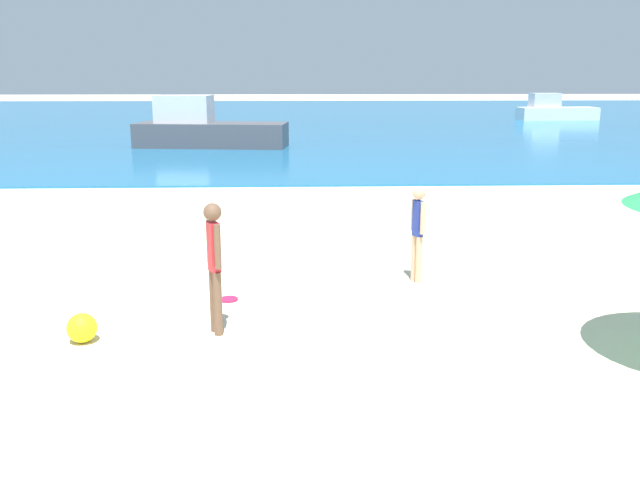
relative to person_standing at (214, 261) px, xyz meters
The scene contains 7 objects.
water 41.02m from the person_standing, 87.31° to the left, with size 160.00×60.00×0.06m, color #1E6B9E.
person_standing is the anchor object (origin of this frame).
frisbee 1.54m from the person_standing, 88.75° to the left, with size 0.27×0.27×0.03m, color #E51E4C.
person_distant 3.47m from the person_standing, 35.30° to the left, with size 0.20×0.32×1.48m.
boat_near 21.45m from the person_standing, 97.53° to the left, with size 6.57×2.79×2.16m.
boat_far 41.86m from the person_standing, 63.80° to the left, with size 5.28×1.92×1.77m.
beach_ball 1.76m from the person_standing, behind, with size 0.36×0.36×0.36m, color yellow.
Camera 1 is at (-0.93, -3.87, 3.13)m, focal length 37.81 mm.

